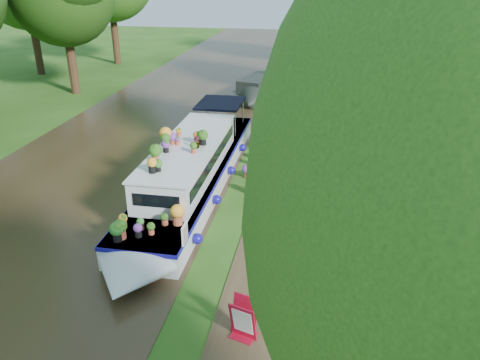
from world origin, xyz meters
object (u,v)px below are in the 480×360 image
pedestrian_pink (299,72)px  pedestrian_dark (309,76)px  second_boat (258,89)px  sandwich_board (244,321)px  plant_boat (190,170)px

pedestrian_pink → pedestrian_dark: bearing=-64.3°
second_boat → pedestrian_dark: pedestrian_dark is taller
pedestrian_dark → sandwich_board: bearing=-77.4°
plant_boat → pedestrian_pink: size_ratio=7.37×
second_boat → pedestrian_dark: 4.03m
sandwich_board → pedestrian_dark: (0.38, 23.35, 0.41)m
second_boat → sandwich_board: second_boat is taller
plant_boat → pedestrian_dark: size_ratio=8.08×
second_boat → pedestrian_pink: bearing=68.9°
plant_boat → second_boat: (0.43, 13.90, -0.34)m
second_boat → sandwich_board: size_ratio=7.24×
plant_boat → pedestrian_dark: plant_boat is taller
plant_boat → second_boat: size_ratio=1.99×
plant_boat → second_boat: bearing=88.2°
second_boat → sandwich_board: (2.69, -20.76, -0.06)m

